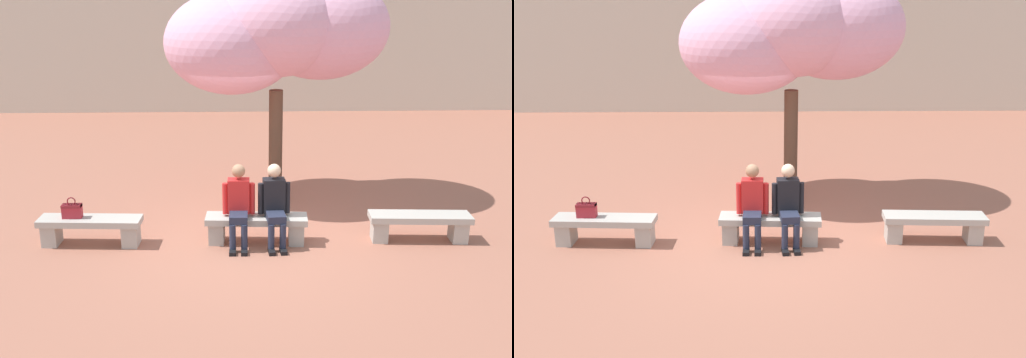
{
  "view_description": "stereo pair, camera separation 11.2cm",
  "coord_description": "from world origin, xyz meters",
  "views": [
    {
      "loc": [
        -0.29,
        -8.81,
        3.84
      ],
      "look_at": [
        0.0,
        0.2,
        1.0
      ],
      "focal_mm": 42.0,
      "sensor_mm": 36.0,
      "label": 1
    },
    {
      "loc": [
        -0.18,
        -8.81,
        3.84
      ],
      "look_at": [
        0.0,
        0.2,
        1.0
      ],
      "focal_mm": 42.0,
      "sensor_mm": 36.0,
      "label": 2
    }
  ],
  "objects": [
    {
      "name": "cherry_tree_main",
      "position": [
        0.4,
        2.08,
        3.14
      ],
      "size": [
        4.03,
        2.6,
        4.17
      ],
      "color": "#513828",
      "rests_on": "ground"
    },
    {
      "name": "ground_plane",
      "position": [
        0.0,
        0.0,
        0.0
      ],
      "size": [
        100.0,
        100.0,
        0.0
      ],
      "primitive_type": "plane",
      "color": "#9E604C"
    },
    {
      "name": "person_seated_right",
      "position": [
        0.28,
        -0.05,
        0.7
      ],
      "size": [
        0.51,
        0.7,
        1.29
      ],
      "color": "black",
      "rests_on": "ground"
    },
    {
      "name": "stone_bench_near_west",
      "position": [
        0.0,
        0.0,
        0.3
      ],
      "size": [
        1.62,
        0.51,
        0.45
      ],
      "color": "#ADA89E",
      "rests_on": "ground"
    },
    {
      "name": "handbag",
      "position": [
        -2.88,
        0.02,
        0.58
      ],
      "size": [
        0.3,
        0.15,
        0.34
      ],
      "color": "#A3232D",
      "rests_on": "stone_bench_west_end"
    },
    {
      "name": "stone_bench_center",
      "position": [
        2.61,
        0.0,
        0.3
      ],
      "size": [
        1.62,
        0.51,
        0.45
      ],
      "color": "#ADA89E",
      "rests_on": "ground"
    },
    {
      "name": "person_seated_left",
      "position": [
        -0.28,
        -0.05,
        0.7
      ],
      "size": [
        0.51,
        0.69,
        1.29
      ],
      "color": "black",
      "rests_on": "ground"
    },
    {
      "name": "stone_bench_west_end",
      "position": [
        -2.61,
        -0.0,
        0.3
      ],
      "size": [
        1.62,
        0.51,
        0.45
      ],
      "color": "#ADA89E",
      "rests_on": "ground"
    }
  ]
}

